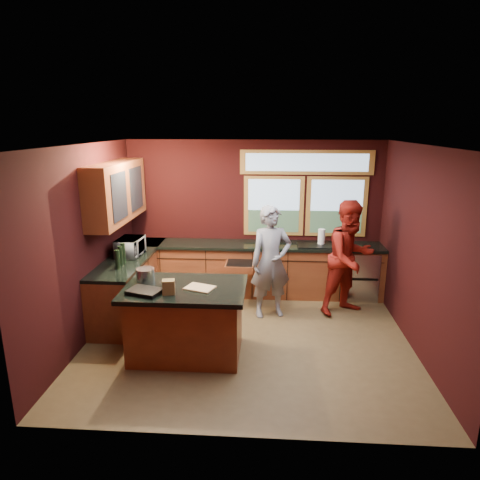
# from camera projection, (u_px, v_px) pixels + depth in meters

# --- Properties ---
(floor) EXTENTS (4.50, 4.50, 0.00)m
(floor) POSITION_uv_depth(u_px,v_px,m) (248.00, 338.00, 6.10)
(floor) COLOR brown
(floor) RESTS_ON ground
(room_shell) EXTENTS (4.52, 4.02, 2.71)m
(room_shell) POSITION_uv_depth(u_px,v_px,m) (207.00, 210.00, 5.98)
(room_shell) COLOR black
(room_shell) RESTS_ON ground
(back_counter) EXTENTS (4.50, 0.64, 0.93)m
(back_counter) POSITION_uv_depth(u_px,v_px,m) (264.00, 269.00, 7.60)
(back_counter) COLOR #5F2916
(back_counter) RESTS_ON floor
(left_counter) EXTENTS (0.64, 2.30, 0.93)m
(left_counter) POSITION_uv_depth(u_px,v_px,m) (131.00, 283.00, 6.92)
(left_counter) COLOR #5F2916
(left_counter) RESTS_ON floor
(island) EXTENTS (1.55, 1.05, 0.95)m
(island) POSITION_uv_depth(u_px,v_px,m) (186.00, 320.00, 5.58)
(island) COLOR #5F2916
(island) RESTS_ON floor
(person_grey) EXTENTS (0.74, 0.60, 1.77)m
(person_grey) POSITION_uv_depth(u_px,v_px,m) (271.00, 262.00, 6.62)
(person_grey) COLOR slate
(person_grey) RESTS_ON floor
(person_red) EXTENTS (1.12, 1.05, 1.84)m
(person_red) POSITION_uv_depth(u_px,v_px,m) (350.00, 258.00, 6.72)
(person_red) COLOR maroon
(person_red) RESTS_ON floor
(microwave) EXTENTS (0.37, 0.53, 0.29)m
(microwave) POSITION_uv_depth(u_px,v_px,m) (130.00, 247.00, 6.77)
(microwave) COLOR #999999
(microwave) RESTS_ON left_counter
(potted_plant) EXTENTS (0.29, 0.26, 0.33)m
(potted_plant) POSITION_uv_depth(u_px,v_px,m) (272.00, 234.00, 7.48)
(potted_plant) COLOR #999999
(potted_plant) RESTS_ON back_counter
(paper_towel) EXTENTS (0.12, 0.12, 0.28)m
(paper_towel) POSITION_uv_depth(u_px,v_px,m) (321.00, 237.00, 7.38)
(paper_towel) COLOR white
(paper_towel) RESTS_ON back_counter
(cutting_board) EXTENTS (0.41, 0.35, 0.02)m
(cutting_board) POSITION_uv_depth(u_px,v_px,m) (200.00, 288.00, 5.39)
(cutting_board) COLOR tan
(cutting_board) RESTS_ON island
(stock_pot) EXTENTS (0.24, 0.24, 0.18)m
(stock_pot) POSITION_uv_depth(u_px,v_px,m) (146.00, 275.00, 5.62)
(stock_pot) COLOR silver
(stock_pot) RESTS_ON island
(paper_bag) EXTENTS (0.17, 0.14, 0.18)m
(paper_bag) POSITION_uv_depth(u_px,v_px,m) (169.00, 287.00, 5.20)
(paper_bag) COLOR brown
(paper_bag) RESTS_ON island
(black_tray) EXTENTS (0.47, 0.39, 0.05)m
(black_tray) POSITION_uv_depth(u_px,v_px,m) (145.00, 291.00, 5.24)
(black_tray) COLOR black
(black_tray) RESTS_ON island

